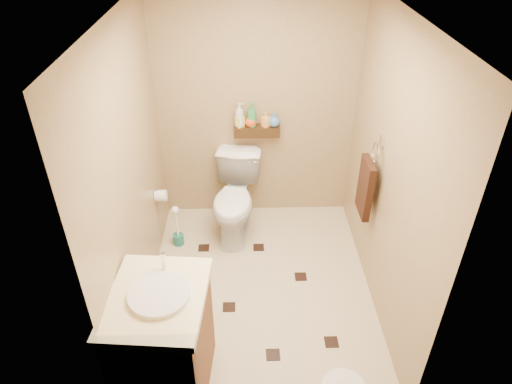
{
  "coord_description": "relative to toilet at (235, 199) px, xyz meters",
  "views": [
    {
      "loc": [
        -0.12,
        -3.0,
        3.08
      ],
      "look_at": [
        -0.03,
        0.25,
        0.89
      ],
      "focal_mm": 32.0,
      "sensor_mm": 36.0,
      "label": 1
    }
  ],
  "objects": [
    {
      "name": "ground",
      "position": [
        0.23,
        -0.83,
        -0.42
      ],
      "size": [
        2.5,
        2.5,
        0.0
      ],
      "primitive_type": "plane",
      "color": "beige",
      "rests_on": "ground"
    },
    {
      "name": "wall_back",
      "position": [
        0.23,
        0.42,
        0.78
      ],
      "size": [
        2.0,
        0.04,
        2.4
      ],
      "primitive_type": "cube",
      "color": "#9D7F5A",
      "rests_on": "ground"
    },
    {
      "name": "wall_front",
      "position": [
        0.23,
        -2.08,
        0.78
      ],
      "size": [
        2.0,
        0.04,
        2.4
      ],
      "primitive_type": "cube",
      "color": "#9D7F5A",
      "rests_on": "ground"
    },
    {
      "name": "wall_left",
      "position": [
        -0.77,
        -0.83,
        0.78
      ],
      "size": [
        0.04,
        2.5,
        2.4
      ],
      "primitive_type": "cube",
      "color": "#9D7F5A",
      "rests_on": "ground"
    },
    {
      "name": "wall_right",
      "position": [
        1.23,
        -0.83,
        0.78
      ],
      "size": [
        0.04,
        2.5,
        2.4
      ],
      "primitive_type": "cube",
      "color": "#9D7F5A",
      "rests_on": "ground"
    },
    {
      "name": "ceiling",
      "position": [
        0.23,
        -0.83,
        1.98
      ],
      "size": [
        2.0,
        2.5,
        0.02
      ],
      "primitive_type": "cube",
      "color": "silver",
      "rests_on": "wall_back"
    },
    {
      "name": "wall_shelf",
      "position": [
        0.23,
        0.34,
        0.6
      ],
      "size": [
        0.46,
        0.14,
        0.1
      ],
      "primitive_type": "cube",
      "color": "#3B2210",
      "rests_on": "wall_back"
    },
    {
      "name": "floor_accents",
      "position": [
        0.26,
        -0.89,
        -0.41
      ],
      "size": [
        1.23,
        1.41,
        0.01
      ],
      "color": "black",
      "rests_on": "ground"
    },
    {
      "name": "toilet",
      "position": [
        0.0,
        0.0,
        0.0
      ],
      "size": [
        0.57,
        0.87,
        0.83
      ],
      "primitive_type": "imported",
      "rotation": [
        0.0,
        0.0,
        -0.13
      ],
      "color": "white",
      "rests_on": "ground"
    },
    {
      "name": "vanity",
      "position": [
        -0.47,
        -1.78,
        0.06
      ],
      "size": [
        0.68,
        0.8,
        1.06
      ],
      "rotation": [
        0.0,
        0.0,
        -0.09
      ],
      "color": "brown",
      "rests_on": "ground"
    },
    {
      "name": "toilet_brush",
      "position": [
        -0.59,
        -0.19,
        -0.25
      ],
      "size": [
        0.11,
        0.11,
        0.47
      ],
      "color": "#1A6A5E",
      "rests_on": "ground"
    },
    {
      "name": "towel_ring",
      "position": [
        1.15,
        -0.58,
        0.53
      ],
      "size": [
        0.12,
        0.3,
        0.76
      ],
      "color": "silver",
      "rests_on": "wall_right"
    },
    {
      "name": "toilet_paper",
      "position": [
        -0.71,
        -0.18,
        0.19
      ],
      "size": [
        0.12,
        0.11,
        0.12
      ],
      "color": "white",
      "rests_on": "wall_left"
    },
    {
      "name": "bottle_a",
      "position": [
        0.06,
        0.34,
        0.78
      ],
      "size": [
        0.11,
        0.11,
        0.25
      ],
      "primitive_type": "imported",
      "rotation": [
        0.0,
        0.0,
        1.68
      ],
      "color": "silver",
      "rests_on": "wall_shelf"
    },
    {
      "name": "bottle_b",
      "position": [
        0.06,
        0.34,
        0.74
      ],
      "size": [
        0.11,
        0.11,
        0.17
      ],
      "primitive_type": "imported",
      "rotation": [
        0.0,
        0.0,
        0.63
      ],
      "color": "yellow",
      "rests_on": "wall_shelf"
    },
    {
      "name": "bottle_c",
      "position": [
        0.17,
        0.34,
        0.73
      ],
      "size": [
        0.16,
        0.16,
        0.15
      ],
      "primitive_type": "imported",
      "rotation": [
        0.0,
        0.0,
        4.1
      ],
      "color": "#E2471A",
      "rests_on": "wall_shelf"
    },
    {
      "name": "bottle_d",
      "position": [
        0.18,
        0.34,
        0.78
      ],
      "size": [
        0.13,
        0.13,
        0.25
      ],
      "primitive_type": "imported",
      "rotation": [
        0.0,
        0.0,
        1.95
      ],
      "color": "#2D8845",
      "rests_on": "wall_shelf"
    },
    {
      "name": "bottle_e",
      "position": [
        0.32,
        0.34,
        0.73
      ],
      "size": [
        0.1,
        0.1,
        0.15
      ],
      "primitive_type": "imported",
      "rotation": [
        0.0,
        0.0,
        3.83
      ],
      "color": "#F9A553",
      "rests_on": "wall_shelf"
    },
    {
      "name": "bottle_f",
      "position": [
        0.4,
        0.34,
        0.73
      ],
      "size": [
        0.16,
        0.16,
        0.15
      ],
      "primitive_type": "imported",
      "rotation": [
        0.0,
        0.0,
        2.09
      ],
      "color": "#436FA9",
      "rests_on": "wall_shelf"
    }
  ]
}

